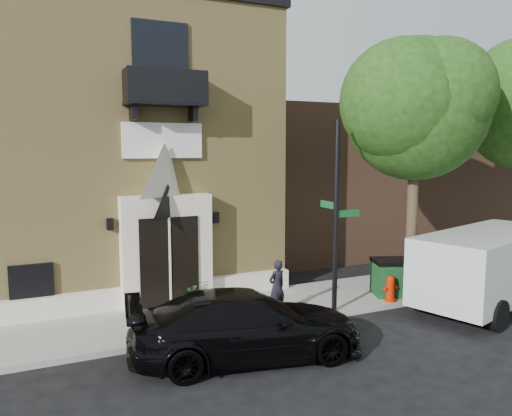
{
  "coord_description": "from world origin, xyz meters",
  "views": [
    {
      "loc": [
        -4.58,
        -11.19,
        4.69
      ],
      "look_at": [
        1.5,
        2.0,
        2.94
      ],
      "focal_mm": 35.0,
      "sensor_mm": 36.0,
      "label": 1
    }
  ],
  "objects_px": {
    "cargo_van": "(492,264)",
    "dumpster": "(401,277)",
    "street_sign": "(336,217)",
    "fire_hydrant": "(390,288)",
    "pedestrian_near": "(277,287)",
    "black_sedan": "(247,325)"
  },
  "relations": [
    {
      "from": "cargo_van",
      "to": "dumpster",
      "type": "xyz_separation_m",
      "value": [
        -2.0,
        1.62,
        -0.55
      ]
    },
    {
      "from": "street_sign",
      "to": "fire_hydrant",
      "type": "relative_size",
      "value": 6.76
    },
    {
      "from": "street_sign",
      "to": "pedestrian_near",
      "type": "relative_size",
      "value": 3.53
    },
    {
      "from": "street_sign",
      "to": "fire_hydrant",
      "type": "bearing_deg",
      "value": 0.88
    },
    {
      "from": "fire_hydrant",
      "to": "dumpster",
      "type": "relative_size",
      "value": 0.4
    },
    {
      "from": "black_sedan",
      "to": "pedestrian_near",
      "type": "relative_size",
      "value": 3.51
    },
    {
      "from": "fire_hydrant",
      "to": "dumpster",
      "type": "height_order",
      "value": "dumpster"
    },
    {
      "from": "black_sedan",
      "to": "fire_hydrant",
      "type": "relative_size",
      "value": 6.71
    },
    {
      "from": "cargo_van",
      "to": "street_sign",
      "type": "distance_m",
      "value": 5.11
    },
    {
      "from": "street_sign",
      "to": "pedestrian_near",
      "type": "height_order",
      "value": "street_sign"
    },
    {
      "from": "dumpster",
      "to": "cargo_van",
      "type": "bearing_deg",
      "value": -18.79
    },
    {
      "from": "street_sign",
      "to": "fire_hydrant",
      "type": "distance_m",
      "value": 3.03
    },
    {
      "from": "black_sedan",
      "to": "pedestrian_near",
      "type": "distance_m",
      "value": 2.73
    },
    {
      "from": "black_sedan",
      "to": "street_sign",
      "type": "relative_size",
      "value": 0.99
    },
    {
      "from": "street_sign",
      "to": "dumpster",
      "type": "xyz_separation_m",
      "value": [
        2.72,
        0.43,
        -2.1
      ]
    },
    {
      "from": "black_sedan",
      "to": "cargo_van",
      "type": "relative_size",
      "value": 0.89
    },
    {
      "from": "black_sedan",
      "to": "pedestrian_near",
      "type": "height_order",
      "value": "pedestrian_near"
    },
    {
      "from": "black_sedan",
      "to": "fire_hydrant",
      "type": "height_order",
      "value": "black_sedan"
    },
    {
      "from": "black_sedan",
      "to": "dumpster",
      "type": "relative_size",
      "value": 2.71
    },
    {
      "from": "pedestrian_near",
      "to": "black_sedan",
      "type": "bearing_deg",
      "value": 33.82
    },
    {
      "from": "cargo_van",
      "to": "fire_hydrant",
      "type": "xyz_separation_m",
      "value": [
        -2.73,
        1.22,
        -0.73
      ]
    },
    {
      "from": "fire_hydrant",
      "to": "cargo_van",
      "type": "bearing_deg",
      "value": -24.15
    }
  ]
}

